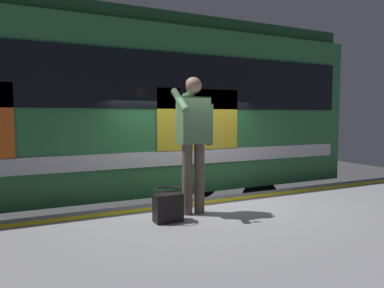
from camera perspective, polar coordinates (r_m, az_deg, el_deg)
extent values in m
plane|color=#3D3D3F|center=(6.05, 0.52, -17.53)|extent=(23.66, 23.66, 0.00)
cube|color=yellow|center=(5.49, 1.93, -9.28)|extent=(13.66, 0.16, 0.01)
cube|color=slate|center=(7.02, -3.83, -13.66)|extent=(18.12, 0.08, 0.16)
cube|color=slate|center=(8.31, -7.61, -10.78)|extent=(18.12, 0.08, 0.16)
cube|color=#2D723F|center=(6.97, -17.95, 4.91)|extent=(10.12, 3.02, 2.78)
cube|color=#1B4426|center=(7.15, -18.26, 17.12)|extent=(9.91, 2.78, 0.24)
cube|color=black|center=(5.49, -15.85, 10.20)|extent=(9.61, 0.03, 0.90)
cube|color=silver|center=(5.51, -15.56, -2.88)|extent=(9.61, 0.03, 0.24)
cube|color=gold|center=(6.03, 1.14, 3.89)|extent=(1.51, 0.02, 1.03)
cylinder|color=black|center=(7.31, 10.74, -8.92)|extent=(0.84, 0.12, 0.84)
cylinder|color=black|center=(9.31, 1.82, -5.91)|extent=(0.84, 0.12, 0.84)
cylinder|color=brown|center=(4.85, 1.17, -5.47)|extent=(0.14, 0.14, 0.95)
cylinder|color=brown|center=(4.78, -0.76, -5.64)|extent=(0.14, 0.14, 0.95)
cube|color=#4C724C|center=(4.74, 0.21, 3.77)|extent=(0.40, 0.24, 0.62)
sphere|color=#4C724C|center=(4.89, -0.61, 7.17)|extent=(0.20, 0.20, 0.20)
sphere|color=tan|center=(4.75, 0.22, 9.30)|extent=(0.22, 0.22, 0.22)
cylinder|color=#4C724C|center=(4.86, 2.87, 3.06)|extent=(0.09, 0.09, 0.55)
cylinder|color=#4C724C|center=(4.57, -1.95, 6.97)|extent=(0.09, 0.42, 0.33)
cube|color=black|center=(4.49, -1.43, 9.06)|extent=(0.07, 0.02, 0.15)
cube|color=black|center=(4.53, -3.84, -10.08)|extent=(0.35, 0.20, 0.35)
torus|color=black|center=(4.47, -3.86, -7.16)|extent=(0.31, 0.31, 0.02)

